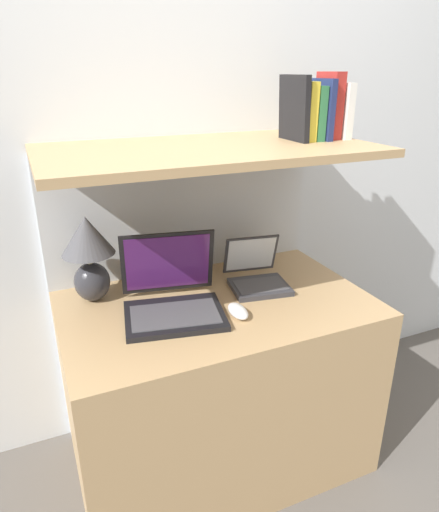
# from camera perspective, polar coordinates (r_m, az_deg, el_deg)

# --- Properties ---
(wall_back) EXTENTS (6.00, 0.05, 2.40)m
(wall_back) POSITION_cam_1_polar(r_m,az_deg,el_deg) (1.93, -5.22, 11.73)
(wall_back) COLOR silver
(wall_back) RESTS_ON ground_plane
(desk) EXTENTS (1.15, 0.70, 0.74)m
(desk) POSITION_cam_1_polar(r_m,az_deg,el_deg) (1.92, -0.21, -15.71)
(desk) COLOR tan
(desk) RESTS_ON ground_plane
(back_riser) EXTENTS (1.15, 0.04, 1.28)m
(back_riser) POSITION_cam_1_polar(r_m,az_deg,el_deg) (2.06, -4.28, -3.94)
(back_riser) COLOR silver
(back_riser) RESTS_ON ground_plane
(shelf) EXTENTS (1.15, 0.63, 0.03)m
(shelf) POSITION_cam_1_polar(r_m,az_deg,el_deg) (1.60, -1.35, 13.07)
(shelf) COLOR tan
(shelf) RESTS_ON back_riser
(table_lamp) EXTENTS (0.19, 0.19, 0.33)m
(table_lamp) POSITION_cam_1_polar(r_m,az_deg,el_deg) (1.72, -16.04, 0.59)
(table_lamp) COLOR #2D2D33
(table_lamp) RESTS_ON desk
(laptop_large) EXTENTS (0.40, 0.39, 0.27)m
(laptop_large) POSITION_cam_1_polar(r_m,az_deg,el_deg) (1.64, -5.93, -5.13)
(laptop_large) COLOR black
(laptop_large) RESTS_ON desk
(laptop_small) EXTENTS (0.26, 0.28, 0.19)m
(laptop_small) POSITION_cam_1_polar(r_m,az_deg,el_deg) (1.84, 4.67, -2.49)
(laptop_small) COLOR #333338
(laptop_small) RESTS_ON desk
(computer_mouse) EXTENTS (0.06, 0.12, 0.04)m
(computer_mouse) POSITION_cam_1_polar(r_m,az_deg,el_deg) (1.62, 2.32, -6.90)
(computer_mouse) COLOR white
(computer_mouse) RESTS_ON desk
(router_box) EXTENTS (0.13, 0.08, 0.13)m
(router_box) POSITION_cam_1_polar(r_m,az_deg,el_deg) (1.89, -3.94, -0.92)
(router_box) COLOR gray
(router_box) RESTS_ON desk
(book_white) EXTENTS (0.03, 0.15, 0.20)m
(book_white) POSITION_cam_1_polar(r_m,az_deg,el_deg) (1.85, 14.63, 17.18)
(book_white) COLOR silver
(book_white) RESTS_ON shelf
(book_red) EXTENTS (0.04, 0.13, 0.24)m
(book_red) POSITION_cam_1_polar(r_m,az_deg,el_deg) (1.82, 13.51, 17.80)
(book_red) COLOR #A82823
(book_red) RESTS_ON shelf
(book_navy) EXTENTS (0.02, 0.17, 0.21)m
(book_navy) POSITION_cam_1_polar(r_m,az_deg,el_deg) (1.80, 12.36, 17.48)
(book_navy) COLOR navy
(book_navy) RESTS_ON shelf
(book_green) EXTENTS (0.03, 0.15, 0.19)m
(book_green) POSITION_cam_1_polar(r_m,az_deg,el_deg) (1.78, 11.43, 17.12)
(book_green) COLOR #2D7042
(book_green) RESTS_ON shelf
(book_yellow) EXTENTS (0.03, 0.15, 0.20)m
(book_yellow) POSITION_cam_1_polar(r_m,az_deg,el_deg) (1.76, 10.37, 17.37)
(book_yellow) COLOR gold
(book_yellow) RESTS_ON shelf
(book_black) EXTENTS (0.03, 0.18, 0.23)m
(book_black) POSITION_cam_1_polar(r_m,az_deg,el_deg) (1.74, 9.31, 17.75)
(book_black) COLOR black
(book_black) RESTS_ON shelf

